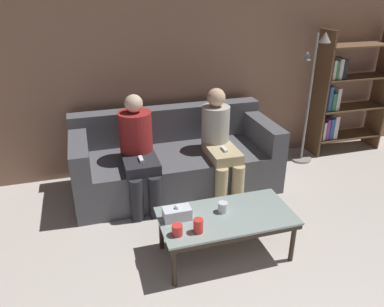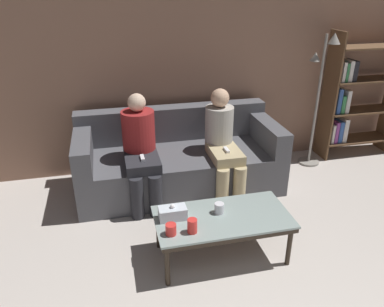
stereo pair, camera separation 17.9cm
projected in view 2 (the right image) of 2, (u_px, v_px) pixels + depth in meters
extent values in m
cube|color=#8C6651|center=(168.00, 60.00, 4.20)|extent=(12.00, 0.06, 2.60)
cube|color=#515156|center=(179.00, 169.00, 4.13)|extent=(2.17, 0.94, 0.44)
cube|color=#515156|center=(173.00, 123.00, 4.28)|extent=(2.17, 0.20, 0.39)
cube|color=#515156|center=(83.00, 148.00, 3.78)|extent=(0.18, 0.94, 0.27)
cube|color=#515156|center=(266.00, 132.00, 4.19)|extent=(0.18, 0.94, 0.27)
cube|color=#8C9E99|center=(222.00, 217.00, 3.01)|extent=(1.09, 0.56, 0.02)
cube|color=#2D2319|center=(222.00, 220.00, 3.02)|extent=(1.07, 0.55, 0.04)
cylinder|color=#2D2319|center=(167.00, 267.00, 2.80)|extent=(0.04, 0.04, 0.34)
cylinder|color=#2D2319|center=(289.00, 247.00, 3.00)|extent=(0.04, 0.04, 0.34)
cylinder|color=#2D2319|center=(158.00, 231.00, 3.20)|extent=(0.04, 0.04, 0.34)
cylinder|color=#2D2319|center=(266.00, 216.00, 3.41)|extent=(0.04, 0.04, 0.34)
cylinder|color=red|center=(192.00, 226.00, 2.79)|extent=(0.07, 0.07, 0.11)
cylinder|color=red|center=(171.00, 229.00, 2.78)|extent=(0.08, 0.08, 0.09)
cylinder|color=silver|center=(219.00, 208.00, 3.03)|extent=(0.08, 0.08, 0.09)
cube|color=silver|center=(173.00, 213.00, 2.96)|extent=(0.22, 0.12, 0.10)
sphere|color=white|center=(172.00, 206.00, 2.93)|extent=(0.04, 0.04, 0.04)
cube|color=brown|center=(329.00, 98.00, 4.62)|extent=(0.02, 0.32, 1.59)
cube|color=brown|center=(353.00, 139.00, 4.97)|extent=(0.93, 0.32, 0.02)
cube|color=silver|center=(329.00, 132.00, 4.83)|extent=(0.03, 0.24, 0.25)
cube|color=#8E4293|center=(332.00, 130.00, 4.84)|extent=(0.04, 0.24, 0.28)
cube|color=#33569E|center=(336.00, 130.00, 4.85)|extent=(0.05, 0.24, 0.28)
cube|color=silver|center=(341.00, 128.00, 4.86)|extent=(0.06, 0.24, 0.31)
cube|color=brown|center=(359.00, 110.00, 4.80)|extent=(0.93, 0.32, 0.02)
cube|color=#33569E|center=(335.00, 100.00, 4.65)|extent=(0.05, 0.24, 0.31)
cube|color=#38844C|center=(338.00, 103.00, 4.68)|extent=(0.05, 0.24, 0.22)
cube|color=silver|center=(343.00, 100.00, 4.68)|extent=(0.05, 0.24, 0.29)
cube|color=brown|center=(365.00, 80.00, 4.63)|extent=(0.93, 0.32, 0.02)
cube|color=silver|center=(339.00, 71.00, 4.50)|extent=(0.04, 0.24, 0.24)
cube|color=#38844C|center=(342.00, 71.00, 4.51)|extent=(0.03, 0.24, 0.22)
cube|color=silver|center=(346.00, 70.00, 4.52)|extent=(0.05, 0.24, 0.25)
cube|color=#232328|center=(350.00, 70.00, 4.53)|extent=(0.06, 0.24, 0.24)
cube|color=brown|center=(372.00, 47.00, 4.47)|extent=(0.93, 0.32, 0.02)
cylinder|color=gray|center=(308.00, 162.00, 4.77)|extent=(0.26, 0.26, 0.02)
cylinder|color=gray|center=(317.00, 103.00, 4.44)|extent=(0.03, 0.03, 1.58)
cone|color=gray|center=(334.00, 38.00, 4.15)|extent=(0.14, 0.14, 0.12)
cone|color=gray|center=(315.00, 57.00, 4.23)|extent=(0.12, 0.12, 0.10)
cylinder|color=#28282D|center=(137.00, 198.00, 3.59)|extent=(0.13, 0.13, 0.44)
cylinder|color=#28282D|center=(156.00, 196.00, 3.63)|extent=(0.13, 0.13, 0.44)
cube|color=#28282D|center=(142.00, 162.00, 3.69)|extent=(0.33, 0.44, 0.10)
cylinder|color=maroon|center=(139.00, 135.00, 3.80)|extent=(0.33, 0.33, 0.50)
sphere|color=beige|center=(137.00, 103.00, 3.66)|extent=(0.18, 0.18, 0.18)
cube|color=white|center=(142.00, 158.00, 3.62)|extent=(0.04, 0.12, 0.02)
cylinder|color=tan|center=(222.00, 188.00, 3.75)|extent=(0.13, 0.13, 0.44)
cylinder|color=tan|center=(239.00, 186.00, 3.79)|extent=(0.13, 0.13, 0.44)
cube|color=tan|center=(225.00, 154.00, 3.86)|extent=(0.30, 0.46, 0.10)
cylinder|color=#B7B2A8|center=(219.00, 129.00, 3.98)|extent=(0.30, 0.30, 0.48)
sphere|color=#DBAD89|center=(220.00, 98.00, 3.84)|extent=(0.19, 0.19, 0.19)
cube|color=white|center=(227.00, 150.00, 3.79)|extent=(0.04, 0.12, 0.02)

